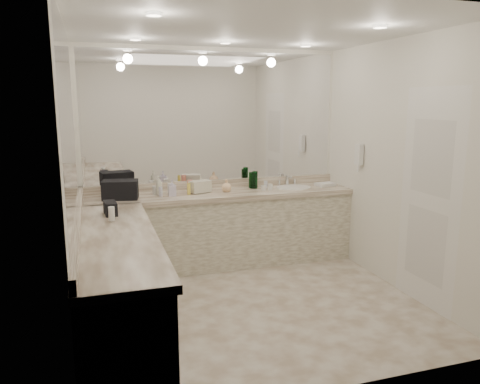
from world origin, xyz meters
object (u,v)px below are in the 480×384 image
object	(u,v)px
sink	(294,188)
hand_towel	(325,184)
soap_bottle_b	(172,188)
soap_bottle_a	(159,186)
black_toiletry_bag	(120,189)
cream_cosmetic_case	(200,187)
wall_phone	(359,155)
soap_bottle_c	(226,186)

from	to	relation	value
sink	hand_towel	bearing A→B (deg)	-1.33
soap_bottle_b	hand_towel	bearing A→B (deg)	1.49
hand_towel	soap_bottle_a	bearing A→B (deg)	178.48
sink	soap_bottle_b	size ratio (longest dim) A/B	2.35
black_toiletry_bag	cream_cosmetic_case	world-z (taller)	black_toiletry_bag
wall_phone	hand_towel	distance (m)	0.67
hand_towel	soap_bottle_a	xyz separation A→B (m)	(-2.11, 0.06, 0.09)
soap_bottle_c	cream_cosmetic_case	bearing A→B (deg)	170.55
sink	soap_bottle_a	xyz separation A→B (m)	(-1.67, 0.05, 0.11)
black_toiletry_bag	soap_bottle_a	size ratio (longest dim) A/B	1.76
sink	cream_cosmetic_case	size ratio (longest dim) A/B	1.87
wall_phone	black_toiletry_bag	world-z (taller)	wall_phone
wall_phone	soap_bottle_a	xyz separation A→B (m)	(-2.28, 0.55, -0.34)
wall_phone	soap_bottle_a	bearing A→B (deg)	166.51
black_toiletry_bag	sink	bearing A→B (deg)	1.42
sink	soap_bottle_b	bearing A→B (deg)	-177.71
soap_bottle_a	soap_bottle_c	world-z (taller)	soap_bottle_a
cream_cosmetic_case	soap_bottle_a	bearing A→B (deg)	161.38
soap_bottle_c	wall_phone	bearing A→B (deg)	-18.03
wall_phone	soap_bottle_b	world-z (taller)	wall_phone
sink	hand_towel	world-z (taller)	hand_towel
soap_bottle_a	soap_bottle_b	xyz separation A→B (m)	(0.13, -0.11, -0.01)
sink	soap_bottle_a	distance (m)	1.68
black_toiletry_bag	hand_towel	world-z (taller)	black_toiletry_bag
black_toiletry_bag	soap_bottle_a	xyz separation A→B (m)	(0.44, 0.10, -0.00)
sink	soap_bottle_c	distance (m)	0.88
black_toiletry_bag	soap_bottle_c	size ratio (longest dim) A/B	2.47
wall_phone	soap_bottle_c	size ratio (longest dim) A/B	1.56
soap_bottle_b	soap_bottle_c	size ratio (longest dim) A/B	1.22
soap_bottle_b	soap_bottle_c	world-z (taller)	soap_bottle_b
wall_phone	black_toiletry_bag	xyz separation A→B (m)	(-2.72, 0.45, -0.34)
wall_phone	soap_bottle_a	world-z (taller)	wall_phone
cream_cosmetic_case	soap_bottle_a	xyz separation A→B (m)	(-0.48, 0.01, 0.04)
soap_bottle_b	soap_bottle_c	distance (m)	0.66
soap_bottle_c	black_toiletry_bag	bearing A→B (deg)	-178.34
wall_phone	soap_bottle_c	world-z (taller)	wall_phone
black_toiletry_bag	hand_towel	xyz separation A→B (m)	(2.55, 0.04, -0.09)
cream_cosmetic_case	soap_bottle_a	world-z (taller)	soap_bottle_a
wall_phone	cream_cosmetic_case	size ratio (longest dim) A/B	1.02
cream_cosmetic_case	soap_bottle_b	bearing A→B (deg)	178.21
wall_phone	soap_bottle_b	distance (m)	2.22
hand_towel	soap_bottle_c	world-z (taller)	soap_bottle_c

